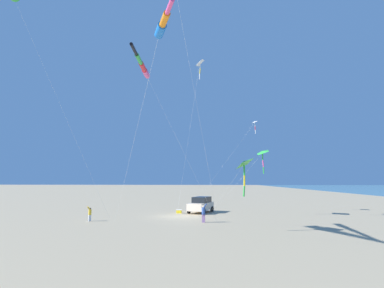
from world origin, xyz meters
TOP-DOWN VIEW (x-y plane):
  - ground_plane at (0.00, 0.00)m, footprint 600.00×600.00m
  - parked_car at (-1.99, -4.01)m, footprint 3.01×4.65m
  - cooler_box at (0.54, -3.03)m, footprint 0.62×0.42m
  - person_adult_flyer at (-2.84, 4.06)m, footprint 0.51×0.40m
  - person_child_green_jacket at (7.85, 4.40)m, footprint 0.48×0.48m
  - kite_delta_white_trailing at (-8.75, -5.54)m, footprint 8.84×1.24m
  - kite_windsock_orange_high_right at (-1.86, 17.67)m, footprint 8.20×15.29m
  - kite_windsock_checkered_midright at (1.12, 10.83)m, footprint 5.79×11.98m
  - kite_delta_green_low_center at (-2.33, 2.02)m, footprint 3.33×3.57m
  - kite_delta_yellow_midlevel at (-6.18, 8.57)m, footprint 3.83×12.88m
  - kite_delta_small_distant at (-9.08, -1.79)m, footprint 6.54×4.17m

SIDE VIEW (x-z plane):
  - ground_plane at x=0.00m, z-range 0.00..0.00m
  - cooler_box at x=0.54m, z-range 0.00..0.42m
  - person_child_green_jacket at x=7.85m, z-range 0.06..1.43m
  - person_adult_flyer at x=-2.84m, z-range 0.08..1.76m
  - parked_car at x=-1.99m, z-range 0.03..1.88m
  - kite_delta_yellow_midlevel at x=-6.18m, z-range 2.24..7.70m
  - kite_delta_small_distant at x=-9.08m, z-range 3.22..10.56m
  - kite_windsock_orange_high_right at x=-1.86m, z-range 5.39..16.72m
  - kite_delta_white_trailing at x=-8.75m, z-range 5.44..16.90m
  - kite_windsock_checkered_midright at x=1.12m, z-range 5.72..18.33m
  - kite_delta_green_low_center at x=-2.33m, z-range 7.84..24.36m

